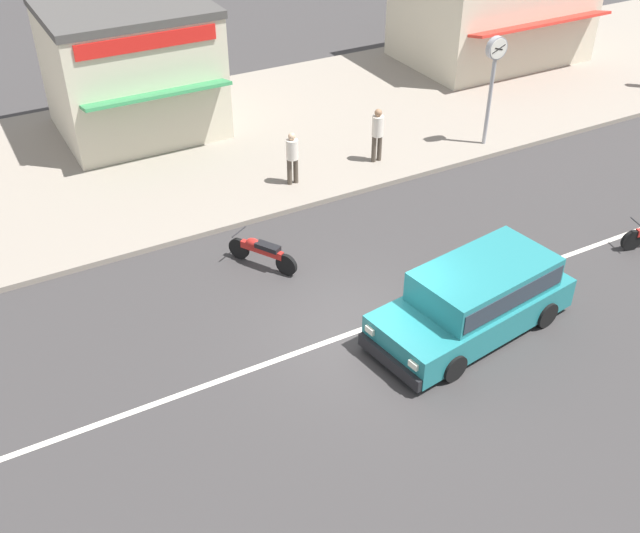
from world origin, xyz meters
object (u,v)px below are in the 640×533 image
object	(u,v)px
minivan_teal_1	(477,296)
pedestrian_by_shop	(292,155)
shopfront_corner_warung	(493,3)
street_clock	(494,64)
pedestrian_near_clock	(377,131)
shopfront_mid_block	(132,68)
motorcycle_1	(261,251)

from	to	relation	value
minivan_teal_1	pedestrian_by_shop	distance (m)	7.54
minivan_teal_1	pedestrian_by_shop	bearing A→B (deg)	94.71
pedestrian_by_shop	shopfront_corner_warung	bearing A→B (deg)	26.05
shopfront_corner_warung	pedestrian_by_shop	bearing A→B (deg)	-153.95
street_clock	pedestrian_by_shop	distance (m)	6.73
pedestrian_near_clock	shopfront_mid_block	bearing A→B (deg)	134.13
pedestrian_near_clock	shopfront_mid_block	distance (m)	8.05
motorcycle_1	shopfront_corner_warung	bearing A→B (deg)	32.09
pedestrian_near_clock	motorcycle_1	bearing A→B (deg)	-148.87
pedestrian_near_clock	shopfront_corner_warung	distance (m)	10.57
shopfront_mid_block	pedestrian_by_shop	bearing A→B (deg)	-64.96
street_clock	shopfront_corner_warung	world-z (taller)	shopfront_corner_warung
street_clock	pedestrian_by_shop	bearing A→B (deg)	175.15
motorcycle_1	pedestrian_near_clock	distance (m)	6.25
minivan_teal_1	shopfront_mid_block	size ratio (longest dim) A/B	0.94
minivan_teal_1	shopfront_corner_warung	bearing A→B (deg)	50.04
motorcycle_1	street_clock	distance (m)	9.61
street_clock	shopfront_corner_warung	size ratio (longest dim) A/B	0.49
minivan_teal_1	pedestrian_near_clock	world-z (taller)	pedestrian_near_clock
pedestrian_near_clock	street_clock	bearing A→B (deg)	-9.37
motorcycle_1	shopfront_mid_block	world-z (taller)	shopfront_mid_block
pedestrian_by_shop	shopfront_mid_block	bearing A→B (deg)	115.04
pedestrian_by_shop	shopfront_corner_warung	world-z (taller)	shopfront_corner_warung
motorcycle_1	shopfront_corner_warung	xyz separation A→B (m)	(14.16, 8.88, 1.85)
shopfront_mid_block	minivan_teal_1	bearing A→B (deg)	-75.99
motorcycle_1	minivan_teal_1	bearing A→B (deg)	-54.72
motorcycle_1	pedestrian_by_shop	size ratio (longest dim) A/B	1.10
street_clock	motorcycle_1	bearing A→B (deg)	-163.76
motorcycle_1	pedestrian_near_clock	size ratio (longest dim) A/B	1.04
pedestrian_by_shop	minivan_teal_1	bearing A→B (deg)	-85.29
minivan_teal_1	motorcycle_1	world-z (taller)	minivan_teal_1
motorcycle_1	shopfront_mid_block	bearing A→B (deg)	91.54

